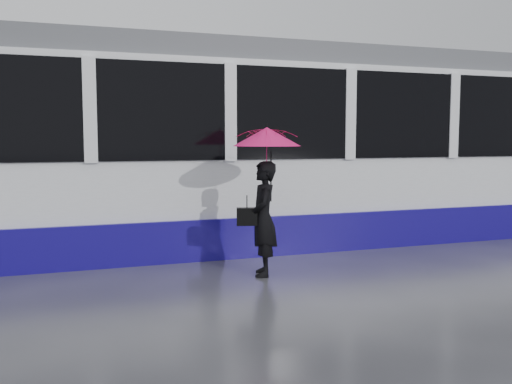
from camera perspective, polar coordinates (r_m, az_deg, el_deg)
name	(u,v)px	position (r m, az deg, el deg)	size (l,w,h in m)	color
ground	(268,277)	(7.55, 1.21, -8.54)	(90.00, 90.00, 0.00)	#2F2F34
rails	(216,244)	(9.87, -3.97, -5.18)	(34.00, 1.51, 0.02)	#3F3D38
tram	(237,149)	(9.82, -1.88, 4.33)	(26.00, 2.56, 3.35)	white
woman	(263,219)	(7.54, 0.72, -2.68)	(0.55, 0.36, 1.52)	black
umbrella	(267,150)	(7.48, 1.09, 4.23)	(1.11, 1.11, 1.03)	#DA128A
handbag	(247,216)	(7.48, -0.91, -2.46)	(0.29, 0.19, 0.42)	black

